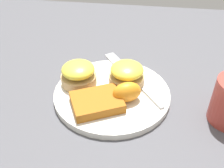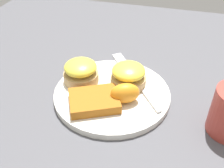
# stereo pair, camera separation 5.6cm
# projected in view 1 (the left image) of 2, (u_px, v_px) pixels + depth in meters

# --- Properties ---
(ground_plane) EXTENTS (1.10, 1.10, 0.00)m
(ground_plane) POSITION_uv_depth(u_px,v_px,m) (112.00, 96.00, 0.58)
(ground_plane) COLOR #4C4C51
(plate) EXTENTS (0.25, 0.25, 0.01)m
(plate) POSITION_uv_depth(u_px,v_px,m) (112.00, 94.00, 0.58)
(plate) COLOR silver
(plate) RESTS_ON ground_plane
(sandwich_benedict_left) EXTENTS (0.08, 0.08, 0.05)m
(sandwich_benedict_left) POSITION_uv_depth(u_px,v_px,m) (127.00, 74.00, 0.58)
(sandwich_benedict_left) COLOR tan
(sandwich_benedict_left) RESTS_ON plate
(sandwich_benedict_right) EXTENTS (0.08, 0.08, 0.05)m
(sandwich_benedict_right) POSITION_uv_depth(u_px,v_px,m) (78.00, 74.00, 0.58)
(sandwich_benedict_right) COLOR tan
(sandwich_benedict_right) RESTS_ON plate
(hashbrown_patty) EXTENTS (0.12, 0.11, 0.02)m
(hashbrown_patty) POSITION_uv_depth(u_px,v_px,m) (97.00, 102.00, 0.53)
(hashbrown_patty) COLOR #A55E1A
(hashbrown_patty) RESTS_ON plate
(orange_wedge) EXTENTS (0.07, 0.06, 0.04)m
(orange_wedge) POSITION_uv_depth(u_px,v_px,m) (127.00, 92.00, 0.53)
(orange_wedge) COLOR orange
(orange_wedge) RESTS_ON plate
(fork) EXTENTS (0.15, 0.20, 0.00)m
(fork) POSITION_uv_depth(u_px,v_px,m) (129.00, 74.00, 0.62)
(fork) COLOR silver
(fork) RESTS_ON plate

